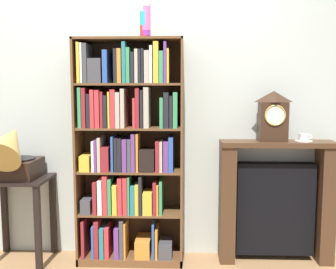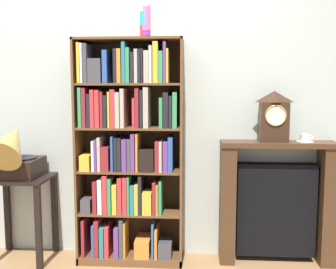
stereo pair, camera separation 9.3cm
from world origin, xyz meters
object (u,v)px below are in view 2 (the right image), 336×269
object	(u,v)px
fireplace_mantel	(276,203)
mantel_clock	(274,116)
side_table_left	(21,201)
teacup_with_saucer	(305,139)
bookshelf	(128,153)
cup_stack	(145,20)
gramophone	(14,152)

from	to	relation	value
fireplace_mantel	mantel_clock	bearing A→B (deg)	-154.16
side_table_left	mantel_clock	distance (m)	2.16
side_table_left	teacup_with_saucer	xyz separation A→B (m)	(2.29, 0.09, 0.52)
fireplace_mantel	teacup_with_saucer	bearing A→B (deg)	-5.10
bookshelf	mantel_clock	bearing A→B (deg)	2.02
side_table_left	fireplace_mantel	xyz separation A→B (m)	(2.09, 0.11, -0.01)
side_table_left	mantel_clock	bearing A→B (deg)	2.39
bookshelf	cup_stack	distance (m)	1.05
gramophone	side_table_left	bearing A→B (deg)	90.00
fireplace_mantel	mantel_clock	xyz separation A→B (m)	(-0.04, -0.02, 0.70)
mantel_clock	fireplace_mantel	bearing A→B (deg)	25.84
gramophone	fireplace_mantel	bearing A→B (deg)	5.24
bookshelf	side_table_left	world-z (taller)	bookshelf
side_table_left	gramophone	size ratio (longest dim) A/B	1.31
bookshelf	side_table_left	xyz separation A→B (m)	(-0.88, -0.04, -0.40)
gramophone	fireplace_mantel	size ratio (longest dim) A/B	0.54
cup_stack	gramophone	bearing A→B (deg)	-173.68
mantel_clock	gramophone	bearing A→B (deg)	-175.23
mantel_clock	teacup_with_saucer	bearing A→B (deg)	0.64
cup_stack	gramophone	distance (m)	1.46
cup_stack	fireplace_mantel	distance (m)	1.79
gramophone	fireplace_mantel	xyz separation A→B (m)	(2.09, 0.19, -0.42)
teacup_with_saucer	fireplace_mantel	bearing A→B (deg)	174.90
gramophone	teacup_with_saucer	size ratio (longest dim) A/B	3.88
bookshelf	teacup_with_saucer	xyz separation A→B (m)	(1.41, 0.04, 0.12)
mantel_clock	teacup_with_saucer	distance (m)	0.30
side_table_left	teacup_with_saucer	size ratio (longest dim) A/B	5.07
bookshelf	side_table_left	bearing A→B (deg)	-177.12
cup_stack	gramophone	world-z (taller)	cup_stack
bookshelf	teacup_with_saucer	size ratio (longest dim) A/B	13.08
bookshelf	mantel_clock	size ratio (longest dim) A/B	4.49
cup_stack	bookshelf	bearing A→B (deg)	174.23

